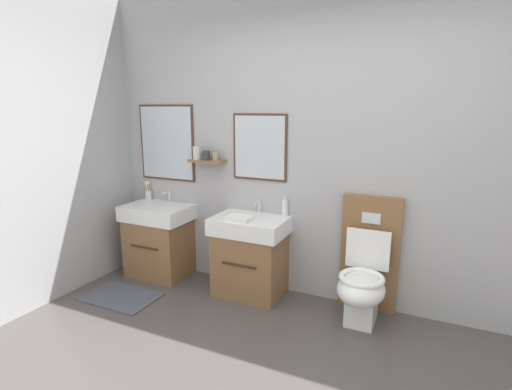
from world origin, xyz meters
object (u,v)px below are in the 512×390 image
object	(u,v)px
vanity_sink_right	(251,254)
toilet	(365,275)
soap_dispenser	(285,207)
toothbrush_cup	(148,194)
vanity_sink_left	(160,239)
folded_hand_towel	(239,218)

from	to	relation	value
vanity_sink_right	toilet	world-z (taller)	toilet
vanity_sink_right	toilet	bearing A→B (deg)	0.13
soap_dispenser	toilet	bearing A→B (deg)	-12.48
soap_dispenser	toothbrush_cup	bearing A→B (deg)	-179.64
toilet	vanity_sink_right	bearing A→B (deg)	-179.87
vanity_sink_right	soap_dispenser	size ratio (longest dim) A/B	3.90
vanity_sink_left	soap_dispenser	size ratio (longest dim) A/B	3.90
vanity_sink_left	toothbrush_cup	distance (m)	0.51
vanity_sink_left	toothbrush_cup	xyz separation A→B (m)	(-0.25, 0.16, 0.41)
vanity_sink_right	folded_hand_towel	bearing A→B (deg)	-105.71
toothbrush_cup	toilet	bearing A→B (deg)	-3.95
vanity_sink_left	vanity_sink_right	distance (m)	1.04
toilet	soap_dispenser	size ratio (longest dim) A/B	5.29
toilet	soap_dispenser	world-z (taller)	toilet
vanity_sink_left	vanity_sink_right	bearing A→B (deg)	0.00
toilet	toothbrush_cup	distance (m)	2.37
folded_hand_towel	toothbrush_cup	bearing A→B (deg)	166.33
vanity_sink_left	toilet	distance (m)	2.08
vanity_sink_left	toilet	bearing A→B (deg)	0.07
toilet	toothbrush_cup	size ratio (longest dim) A/B	4.91
vanity_sink_left	folded_hand_towel	world-z (taller)	folded_hand_towel
vanity_sink_right	folded_hand_towel	size ratio (longest dim) A/B	3.36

